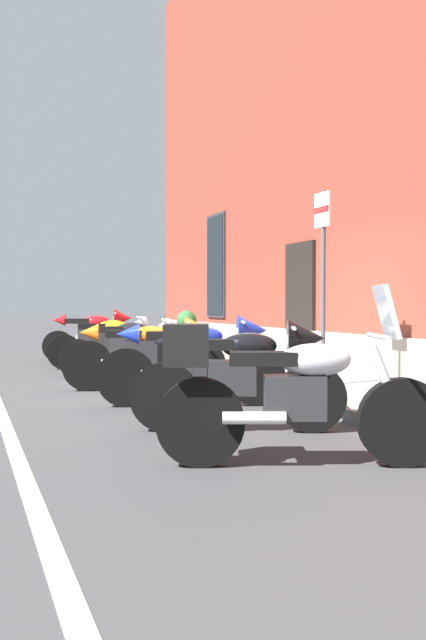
{
  "coord_description": "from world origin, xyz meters",
  "views": [
    {
      "loc": [
        9.47,
        -3.6,
        1.19
      ],
      "look_at": [
        -0.1,
        -0.21,
        0.95
      ],
      "focal_mm": 39.99,
      "sensor_mm": 36.0,
      "label": 1
    }
  ],
  "objects_px": {
    "motorcycle_black_sport": "(246,370)",
    "parking_sign": "(323,260)",
    "motorcycle_red_sport": "(96,333)",
    "motorcycle_yellow_naked": "(108,342)",
    "motorcycle_blue_sport": "(199,357)",
    "motorcycle_orange_sport": "(151,350)",
    "motorcycle_black_naked": "(128,348)",
    "motorcycle_silver_touring": "(286,391)",
    "barrel_planter": "(187,337)"
  },
  "relations": [
    {
      "from": "motorcycle_black_sport",
      "to": "parking_sign",
      "type": "distance_m",
      "value": 3.04
    },
    {
      "from": "motorcycle_red_sport",
      "to": "motorcycle_yellow_naked",
      "type": "relative_size",
      "value": 0.9
    },
    {
      "from": "motorcycle_black_sport",
      "to": "parking_sign",
      "type": "height_order",
      "value": "parking_sign"
    },
    {
      "from": "motorcycle_blue_sport",
      "to": "motorcycle_orange_sport",
      "type": "bearing_deg",
      "value": -174.94
    },
    {
      "from": "motorcycle_black_naked",
      "to": "motorcycle_orange_sport",
      "type": "bearing_deg",
      "value": -2.04
    },
    {
      "from": "motorcycle_blue_sport",
      "to": "motorcycle_silver_touring",
      "type": "height_order",
      "value": "motorcycle_silver_touring"
    },
    {
      "from": "parking_sign",
      "to": "motorcycle_red_sport",
      "type": "bearing_deg",
      "value": -163.98
    },
    {
      "from": "motorcycle_silver_touring",
      "to": "barrel_planter",
      "type": "distance_m",
      "value": 9.04
    },
    {
      "from": "parking_sign",
      "to": "motorcycle_yellow_naked",
      "type": "bearing_deg",
      "value": -158.62
    },
    {
      "from": "motorcycle_red_sport",
      "to": "motorcycle_blue_sport",
      "type": "xyz_separation_m",
      "value": [
        6.63,
        0.01,
        -0.01
      ]
    },
    {
      "from": "motorcycle_red_sport",
      "to": "motorcycle_orange_sport",
      "type": "distance_m",
      "value": 4.99
    },
    {
      "from": "motorcycle_black_sport",
      "to": "motorcycle_silver_touring",
      "type": "xyz_separation_m",
      "value": [
        1.39,
        -0.25,
        -0.02
      ]
    },
    {
      "from": "motorcycle_yellow_naked",
      "to": "motorcycle_black_sport",
      "type": "xyz_separation_m",
      "value": [
        6.78,
        -0.06,
        0.09
      ]
    },
    {
      "from": "motorcycle_blue_sport",
      "to": "motorcycle_silver_touring",
      "type": "bearing_deg",
      "value": -6.66
    },
    {
      "from": "motorcycle_orange_sport",
      "to": "motorcycle_silver_touring",
      "type": "height_order",
      "value": "motorcycle_silver_touring"
    },
    {
      "from": "motorcycle_black_sport",
      "to": "motorcycle_orange_sport",
      "type": "bearing_deg",
      "value": -179.37
    },
    {
      "from": "parking_sign",
      "to": "barrel_planter",
      "type": "bearing_deg",
      "value": -178.38
    },
    {
      "from": "motorcycle_black_sport",
      "to": "motorcycle_silver_touring",
      "type": "height_order",
      "value": "motorcycle_silver_touring"
    },
    {
      "from": "motorcycle_yellow_naked",
      "to": "barrel_planter",
      "type": "xyz_separation_m",
      "value": [
        -0.64,
        1.7,
        0.03
      ]
    },
    {
      "from": "motorcycle_blue_sport",
      "to": "parking_sign",
      "type": "distance_m",
      "value": 2.17
    },
    {
      "from": "motorcycle_yellow_naked",
      "to": "motorcycle_silver_touring",
      "type": "xyz_separation_m",
      "value": [
        8.17,
        -0.31,
        0.08
      ]
    },
    {
      "from": "motorcycle_blue_sport",
      "to": "parking_sign",
      "type": "height_order",
      "value": "parking_sign"
    },
    {
      "from": "parking_sign",
      "to": "barrel_planter",
      "type": "height_order",
      "value": "parking_sign"
    },
    {
      "from": "motorcycle_orange_sport",
      "to": "motorcycle_black_naked",
      "type": "bearing_deg",
      "value": 177.96
    },
    {
      "from": "motorcycle_orange_sport",
      "to": "barrel_planter",
      "type": "relative_size",
      "value": 2.39
    },
    {
      "from": "motorcycle_yellow_naked",
      "to": "parking_sign",
      "type": "xyz_separation_m",
      "value": [
        4.72,
        1.85,
        1.27
      ]
    },
    {
      "from": "motorcycle_orange_sport",
      "to": "motorcycle_black_sport",
      "type": "xyz_separation_m",
      "value": [
        3.34,
        0.04,
        0.02
      ]
    },
    {
      "from": "motorcycle_red_sport",
      "to": "motorcycle_yellow_naked",
      "type": "distance_m",
      "value": 1.55
    },
    {
      "from": "motorcycle_yellow_naked",
      "to": "motorcycle_black_naked",
      "type": "bearing_deg",
      "value": -1.08
    },
    {
      "from": "motorcycle_yellow_naked",
      "to": "parking_sign",
      "type": "distance_m",
      "value": 5.22
    },
    {
      "from": "motorcycle_silver_touring",
      "to": "motorcycle_black_naked",
      "type": "bearing_deg",
      "value": 177.53
    },
    {
      "from": "barrel_planter",
      "to": "motorcycle_black_naked",
      "type": "bearing_deg",
      "value": -35.96
    },
    {
      "from": "motorcycle_orange_sport",
      "to": "motorcycle_silver_touring",
      "type": "xyz_separation_m",
      "value": [
        4.73,
        -0.22,
        -0.0
      ]
    },
    {
      "from": "motorcycle_yellow_naked",
      "to": "motorcycle_orange_sport",
      "type": "height_order",
      "value": "motorcycle_orange_sport"
    },
    {
      "from": "motorcycle_red_sport",
      "to": "motorcycle_black_naked",
      "type": "distance_m",
      "value": 3.3
    },
    {
      "from": "motorcycle_orange_sport",
      "to": "parking_sign",
      "type": "relative_size",
      "value": 0.87
    },
    {
      "from": "motorcycle_blue_sport",
      "to": "barrel_planter",
      "type": "bearing_deg",
      "value": 163.95
    },
    {
      "from": "motorcycle_blue_sport",
      "to": "motorcycle_black_sport",
      "type": "xyz_separation_m",
      "value": [
        1.71,
        -0.11,
        -0.0
      ]
    },
    {
      "from": "motorcycle_orange_sport",
      "to": "barrel_planter",
      "type": "xyz_separation_m",
      "value": [
        -4.08,
        1.79,
        -0.04
      ]
    },
    {
      "from": "motorcycle_silver_touring",
      "to": "parking_sign",
      "type": "distance_m",
      "value": 4.24
    },
    {
      "from": "motorcycle_orange_sport",
      "to": "motorcycle_silver_touring",
      "type": "distance_m",
      "value": 4.74
    },
    {
      "from": "motorcycle_orange_sport",
      "to": "parking_sign",
      "type": "bearing_deg",
      "value": 56.65
    },
    {
      "from": "motorcycle_black_naked",
      "to": "parking_sign",
      "type": "height_order",
      "value": "parking_sign"
    },
    {
      "from": "motorcycle_black_naked",
      "to": "motorcycle_orange_sport",
      "type": "distance_m",
      "value": 1.7
    },
    {
      "from": "motorcycle_yellow_naked",
      "to": "motorcycle_black_naked",
      "type": "xyz_separation_m",
      "value": [
        1.75,
        -0.03,
        -0.0
      ]
    },
    {
      "from": "motorcycle_yellow_naked",
      "to": "motorcycle_blue_sport",
      "type": "distance_m",
      "value": 5.08
    },
    {
      "from": "motorcycle_red_sport",
      "to": "motorcycle_silver_touring",
      "type": "relative_size",
      "value": 0.95
    },
    {
      "from": "motorcycle_yellow_naked",
      "to": "motorcycle_black_naked",
      "type": "height_order",
      "value": "same"
    },
    {
      "from": "motorcycle_blue_sport",
      "to": "motorcycle_black_sport",
      "type": "height_order",
      "value": "motorcycle_blue_sport"
    },
    {
      "from": "motorcycle_black_naked",
      "to": "motorcycle_black_sport",
      "type": "xyz_separation_m",
      "value": [
        5.04,
        -0.02,
        0.09
      ]
    }
  ]
}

